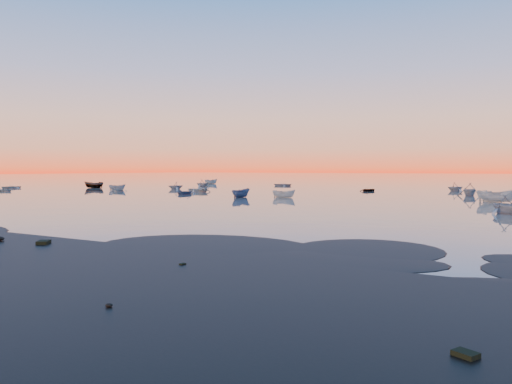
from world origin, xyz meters
The scene contains 5 objects.
ground centered at (0.00, 100.00, 0.00)m, with size 600.00×600.00×0.00m, color slate.
mud_lobes centered at (0.00, -1.00, 0.01)m, with size 140.00×6.00×0.07m, color black, non-canonical shape.
moored_fleet centered at (0.00, 53.00, 0.00)m, with size 124.00×58.00×1.20m, color beige, non-canonical shape.
boat_near_left centered at (-17.22, 37.93, 0.00)m, with size 3.91×1.63×0.98m, color #3B4E72.
boat_near_center centered at (24.75, 41.27, 0.00)m, with size 4.28×1.81×1.48m, color beige.
Camera 1 is at (28.95, -21.30, 3.83)m, focal length 35.00 mm.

